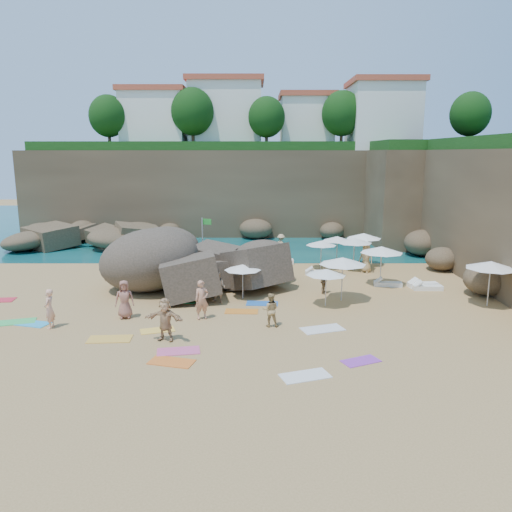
{
  "coord_description": "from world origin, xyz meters",
  "views": [
    {
      "loc": [
        1.98,
        -24.92,
        7.8
      ],
      "look_at": [
        2.0,
        3.0,
        2.0
      ],
      "focal_mm": 35.0,
      "sensor_mm": 36.0,
      "label": 1
    }
  ],
  "objects_px": {
    "rock_outcrop": "(196,291)",
    "person_stand_2": "(281,245)",
    "flag_pole": "(204,236)",
    "lounger_0": "(228,263)",
    "person_stand_6": "(49,309)",
    "parasol_0": "(337,239)",
    "person_stand_4": "(366,258)",
    "parasol_1": "(382,250)",
    "person_stand_5": "(112,258)",
    "parasol_2": "(364,236)",
    "person_stand_3": "(324,281)",
    "person_stand_1": "(270,310)"
  },
  "relations": [
    {
      "from": "lounger_0",
      "to": "flag_pole",
      "type": "bearing_deg",
      "value": 168.32
    },
    {
      "from": "flag_pole",
      "to": "person_stand_6",
      "type": "distance_m",
      "value": 13.57
    },
    {
      "from": "lounger_0",
      "to": "person_stand_1",
      "type": "distance_m",
      "value": 12.94
    },
    {
      "from": "person_stand_3",
      "to": "parasol_2",
      "type": "bearing_deg",
      "value": 2.73
    },
    {
      "from": "person_stand_2",
      "to": "person_stand_6",
      "type": "height_order",
      "value": "person_stand_6"
    },
    {
      "from": "flag_pole",
      "to": "person_stand_4",
      "type": "distance_m",
      "value": 11.03
    },
    {
      "from": "lounger_0",
      "to": "person_stand_6",
      "type": "bearing_deg",
      "value": -153.83
    },
    {
      "from": "person_stand_1",
      "to": "parasol_1",
      "type": "bearing_deg",
      "value": -131.08
    },
    {
      "from": "parasol_2",
      "to": "person_stand_6",
      "type": "height_order",
      "value": "parasol_2"
    },
    {
      "from": "parasol_1",
      "to": "parasol_2",
      "type": "height_order",
      "value": "parasol_1"
    },
    {
      "from": "rock_outcrop",
      "to": "lounger_0",
      "type": "bearing_deg",
      "value": 77.53
    },
    {
      "from": "person_stand_5",
      "to": "person_stand_2",
      "type": "bearing_deg",
      "value": 22.77
    },
    {
      "from": "person_stand_4",
      "to": "parasol_0",
      "type": "bearing_deg",
      "value": 159.98
    },
    {
      "from": "flag_pole",
      "to": "person_stand_2",
      "type": "distance_m",
      "value": 6.75
    },
    {
      "from": "person_stand_4",
      "to": "parasol_2",
      "type": "bearing_deg",
      "value": 118.47
    },
    {
      "from": "person_stand_5",
      "to": "flag_pole",
      "type": "bearing_deg",
      "value": 7.45
    },
    {
      "from": "rock_outcrop",
      "to": "person_stand_3",
      "type": "height_order",
      "value": "rock_outcrop"
    },
    {
      "from": "person_stand_4",
      "to": "rock_outcrop",
      "type": "bearing_deg",
      "value": -122.22
    },
    {
      "from": "parasol_0",
      "to": "parasol_1",
      "type": "bearing_deg",
      "value": -73.35
    },
    {
      "from": "parasol_2",
      "to": "person_stand_3",
      "type": "distance_m",
      "value": 8.15
    },
    {
      "from": "parasol_0",
      "to": "parasol_1",
      "type": "distance_m",
      "value": 5.93
    },
    {
      "from": "parasol_1",
      "to": "person_stand_4",
      "type": "bearing_deg",
      "value": 91.96
    },
    {
      "from": "person_stand_2",
      "to": "person_stand_1",
      "type": "bearing_deg",
      "value": 130.17
    },
    {
      "from": "parasol_0",
      "to": "person_stand_6",
      "type": "xyz_separation_m",
      "value": [
        -15.06,
        -13.02,
        -0.97
      ]
    },
    {
      "from": "parasol_0",
      "to": "person_stand_1",
      "type": "distance_m",
      "value": 13.82
    },
    {
      "from": "flag_pole",
      "to": "lounger_0",
      "type": "bearing_deg",
      "value": 22.4
    },
    {
      "from": "parasol_1",
      "to": "person_stand_5",
      "type": "relative_size",
      "value": 1.65
    },
    {
      "from": "rock_outcrop",
      "to": "person_stand_2",
      "type": "height_order",
      "value": "rock_outcrop"
    },
    {
      "from": "person_stand_5",
      "to": "lounger_0",
      "type": "bearing_deg",
      "value": 11.31
    },
    {
      "from": "person_stand_3",
      "to": "person_stand_2",
      "type": "bearing_deg",
      "value": 40.64
    },
    {
      "from": "parasol_1",
      "to": "person_stand_5",
      "type": "bearing_deg",
      "value": 165.66
    },
    {
      "from": "rock_outcrop",
      "to": "person_stand_6",
      "type": "relative_size",
      "value": 4.88
    },
    {
      "from": "parasol_2",
      "to": "person_stand_5",
      "type": "distance_m",
      "value": 17.41
    },
    {
      "from": "rock_outcrop",
      "to": "person_stand_1",
      "type": "height_order",
      "value": "rock_outcrop"
    },
    {
      "from": "parasol_2",
      "to": "lounger_0",
      "type": "xyz_separation_m",
      "value": [
        -9.51,
        0.1,
        -1.97
      ]
    },
    {
      "from": "rock_outcrop",
      "to": "lounger_0",
      "type": "height_order",
      "value": "rock_outcrop"
    },
    {
      "from": "flag_pole",
      "to": "lounger_0",
      "type": "xyz_separation_m",
      "value": [
        1.58,
        0.65,
        -2.07
      ]
    },
    {
      "from": "lounger_0",
      "to": "rock_outcrop",
      "type": "bearing_deg",
      "value": -136.54
    },
    {
      "from": "parasol_0",
      "to": "flag_pole",
      "type": "bearing_deg",
      "value": -174.99
    },
    {
      "from": "parasol_2",
      "to": "person_stand_5",
      "type": "height_order",
      "value": "parasol_2"
    },
    {
      "from": "person_stand_3",
      "to": "person_stand_4",
      "type": "xyz_separation_m",
      "value": [
        3.48,
        5.14,
        0.22
      ]
    },
    {
      "from": "lounger_0",
      "to": "person_stand_2",
      "type": "height_order",
      "value": "person_stand_2"
    },
    {
      "from": "lounger_0",
      "to": "person_stand_6",
      "type": "relative_size",
      "value": 1.01
    },
    {
      "from": "parasol_2",
      "to": "person_stand_4",
      "type": "height_order",
      "value": "parasol_2"
    },
    {
      "from": "parasol_0",
      "to": "person_stand_1",
      "type": "height_order",
      "value": "parasol_0"
    },
    {
      "from": "parasol_1",
      "to": "person_stand_1",
      "type": "relative_size",
      "value": 1.6
    },
    {
      "from": "flag_pole",
      "to": "parasol_1",
      "type": "bearing_deg",
      "value": -23.87
    },
    {
      "from": "person_stand_1",
      "to": "person_stand_4",
      "type": "distance_m",
      "value": 12.48
    },
    {
      "from": "person_stand_3",
      "to": "person_stand_4",
      "type": "bearing_deg",
      "value": -3.9
    },
    {
      "from": "lounger_0",
      "to": "person_stand_5",
      "type": "distance_m",
      "value": 7.92
    }
  ]
}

